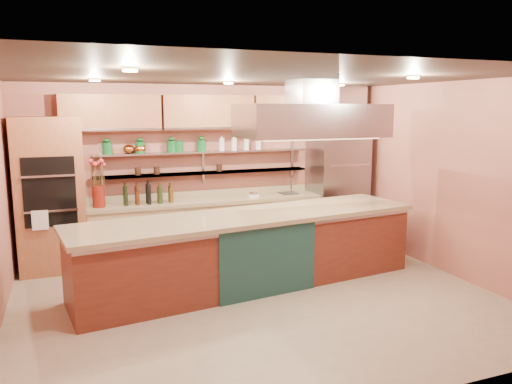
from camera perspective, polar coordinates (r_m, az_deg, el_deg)
name	(u,v)px	position (r m, az deg, el deg)	size (l,w,h in m)	color
floor	(259,300)	(6.54, 0.34, -12.25)	(6.00, 5.00, 0.02)	gray
ceiling	(259,76)	(6.08, 0.36, 13.14)	(6.00, 5.00, 0.02)	black
wall_back	(206,169)	(8.51, -5.77, 2.65)	(6.00, 0.04, 2.80)	#A85F4F
wall_front	(376,242)	(3.98, 13.56, -5.61)	(6.00, 0.04, 2.80)	#A85F4F
wall_right	(452,179)	(7.75, 21.49, 1.34)	(0.04, 5.00, 2.80)	#A85F4F
oven_stack	(51,195)	(7.95, -22.41, -0.36)	(0.95, 0.64, 2.30)	#955536
refrigerator	(337,185)	(9.13, 9.26, 0.83)	(0.95, 0.72, 2.10)	gray
back_counter	(208,227)	(8.38, -5.45, -3.96)	(3.84, 0.64, 0.93)	tan
wall_shelf_lower	(205,173)	(8.38, -5.86, 2.19)	(3.60, 0.26, 0.03)	#AAACB1
wall_shelf_upper	(205,152)	(8.34, -5.90, 4.58)	(3.60, 0.26, 0.03)	#AAACB1
upper_cabinets	(208,112)	(8.28, -5.55, 9.05)	(4.60, 0.36, 0.55)	#955536
range_hood	(311,121)	(6.99, 6.31, 8.12)	(2.00, 1.00, 0.45)	#AAACB1
ceiling_downlights	(253,79)	(6.27, -0.32, 12.76)	(4.00, 2.80, 0.02)	#FFE5A5
island	(250,250)	(6.90, -0.67, -6.61)	(4.77, 1.04, 1.00)	maroon
flower_vase	(99,196)	(7.93, -17.54, -0.48)	(0.19, 0.19, 0.33)	maroon
oil_bottle_cluster	(149,196)	(8.01, -12.17, -0.40)	(0.82, 0.23, 0.26)	black
kitchen_scale	(253,194)	(8.46, -0.36, -0.24)	(0.17, 0.12, 0.09)	silver
bar_faucet	(291,187)	(8.83, 4.02, 0.57)	(0.03, 0.03, 0.22)	silver
copper_kettle	(129,149)	(8.11, -14.36, 4.78)	(0.17, 0.17, 0.14)	#BD622B
green_canister	(179,146)	(8.23, -8.82, 5.17)	(0.15, 0.15, 0.18)	#104D20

